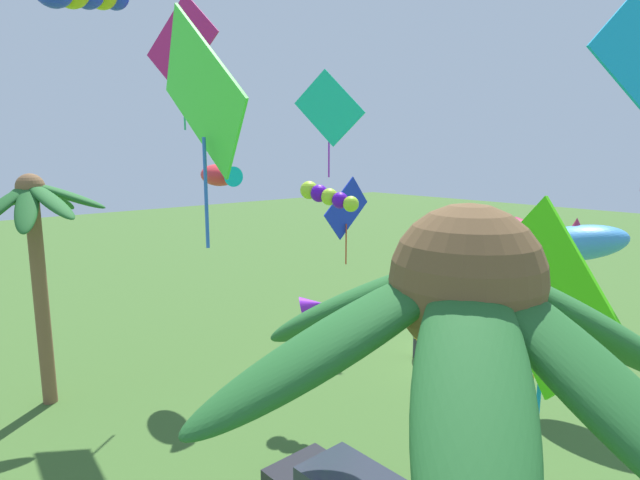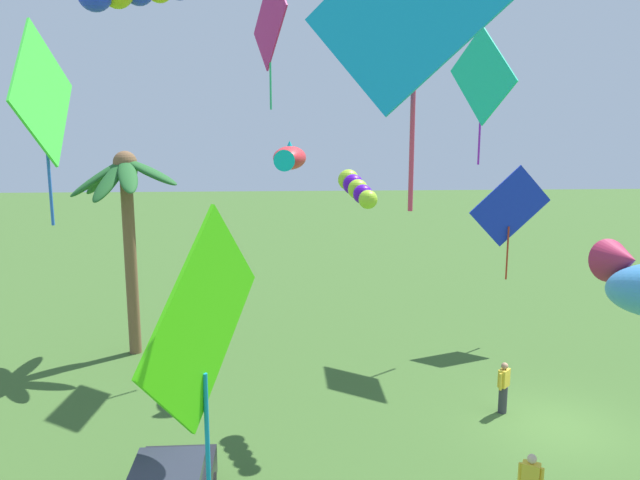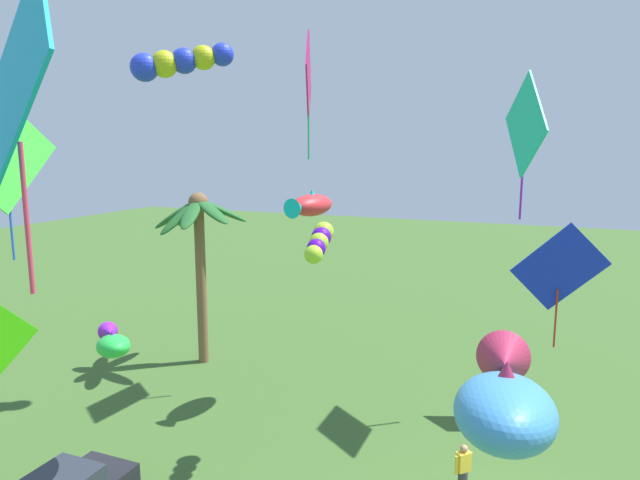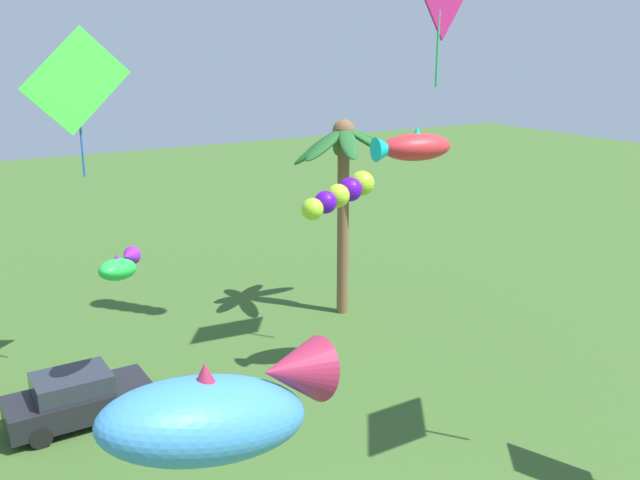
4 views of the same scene
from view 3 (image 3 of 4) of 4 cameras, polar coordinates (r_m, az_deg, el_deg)
The scene contains 12 objects.
palm_tree_0 at distance 24.59m, azimuth -12.33°, elevation 0.76°, with size 4.32×4.10×7.60m.
spectator_0 at distance 16.78m, azimuth 14.44°, elevation -21.98°, with size 0.43×0.43×1.59m.
kite_diamond_1 at distance 21.78m, azimuth -1.18°, elevation 16.08°, with size 3.18×1.26×4.72m.
kite_diamond_2 at distance 8.41m, azimuth -28.76°, elevation 13.68°, with size 1.41×2.88×4.36m.
kite_diamond_3 at distance 21.01m, azimuth 23.29°, elevation -2.75°, with size 0.40×3.24×4.50m.
kite_diamond_4 at distance 16.76m, azimuth -29.55°, elevation 7.34°, with size 3.10×0.61×4.29m.
kite_tube_5 at distance 16.26m, azimuth -0.06°, elevation -0.12°, with size 2.24×0.95×0.95m.
kite_diamond_6 at distance 20.45m, azimuth 20.27°, elevation 10.88°, with size 3.34×1.56×5.06m.
kite_fish_7 at distance 10.01m, azimuth 18.36°, elevation -15.45°, with size 3.85×1.91×1.84m.
kite_fish_8 at distance 20.27m, azimuth -1.03°, elevation 3.59°, with size 2.55×1.40×1.00m.
kite_fish_9 at distance 15.07m, azimuth -20.47°, elevation -9.90°, with size 1.68×1.84×0.89m.
kite_tube_10 at distance 21.82m, azimuth -14.24°, elevation 17.28°, with size 2.65×3.12×1.49m.
Camera 3 is at (-13.27, -0.42, 9.47)m, focal length 31.25 mm.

